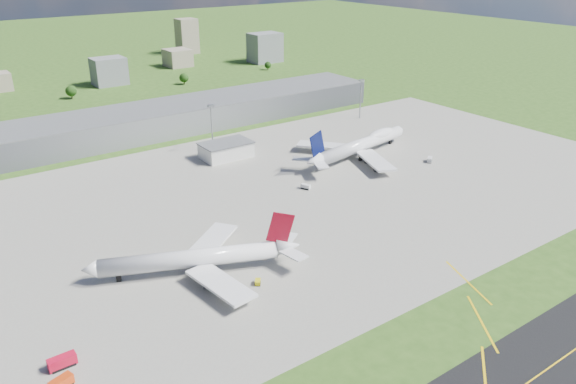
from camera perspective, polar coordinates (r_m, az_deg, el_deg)
ground at (r=343.61m, az=-11.89°, el=5.44°), size 1400.00×1400.00×0.00m
apron at (r=257.94m, az=0.35°, el=-0.17°), size 360.00×190.00×0.08m
terminal at (r=354.73m, az=-13.00°, el=7.18°), size 300.00×42.00×15.00m
ops_building at (r=303.79m, az=-6.31°, el=4.22°), size 26.00×16.00×8.00m
mast_center at (r=312.27m, az=-7.79°, el=7.32°), size 3.50×2.00×25.90m
mast_east at (r=374.28m, az=7.41°, el=10.04°), size 3.50×2.00×25.90m
airliner_red_twin at (r=197.10m, az=-9.12°, el=-6.70°), size 70.82×53.47×20.44m
airliner_blue_quad at (r=306.91m, az=7.44°, el=4.77°), size 83.01×64.39×21.76m
fire_truck at (r=168.58m, az=-21.96°, el=-15.74°), size 7.47×3.02×3.32m
crash_tender at (r=162.07m, az=-22.03°, el=-17.59°), size 6.53×4.32×3.16m
tug_yellow at (r=190.73m, az=-3.09°, el=-9.14°), size 3.28×3.56×1.60m
van_white_near at (r=262.61m, az=1.82°, el=0.54°), size 3.65×4.94×2.34m
van_white_far at (r=305.54m, az=14.19°, el=3.19°), size 5.28×4.72×2.52m
bldg_c at (r=493.44m, az=-17.72°, el=11.60°), size 26.00×20.00×22.00m
bldg_ce at (r=559.22m, az=-11.15°, el=13.23°), size 22.00×24.00×16.00m
bldg_e at (r=570.43m, az=-2.36°, el=14.45°), size 30.00×22.00×28.00m
bldg_tall_e at (r=628.14m, az=-10.23°, el=15.32°), size 20.00×18.00×36.00m
tree_c at (r=455.42m, az=-21.18°, el=9.54°), size 8.10×8.10×9.90m
tree_e at (r=480.43m, az=-10.53°, el=11.34°), size 7.65×7.65×9.35m
tree_far_e at (r=532.42m, az=-2.06°, el=12.76°), size 6.30×6.30×7.70m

